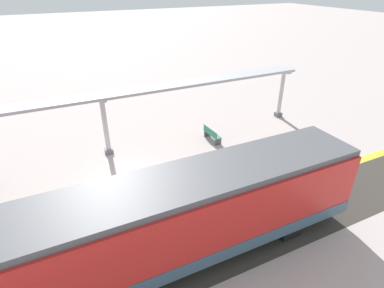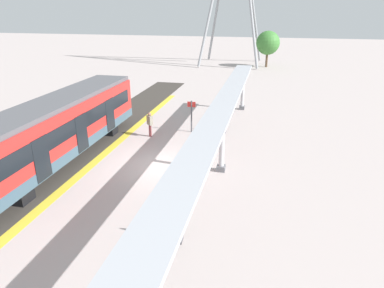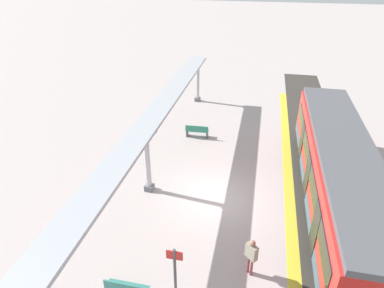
{
  "view_description": "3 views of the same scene",
  "coord_description": "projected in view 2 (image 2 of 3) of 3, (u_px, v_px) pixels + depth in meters",
  "views": [
    {
      "loc": [
        -12.94,
        2.56,
        9.22
      ],
      "look_at": [
        0.41,
        -3.89,
        1.14
      ],
      "focal_mm": 28.94,
      "sensor_mm": 36.0,
      "label": 1
    },
    {
      "loc": [
        5.58,
        -16.52,
        8.06
      ],
      "look_at": [
        1.73,
        0.61,
        1.17
      ],
      "focal_mm": 32.84,
      "sensor_mm": 36.0,
      "label": 2
    },
    {
      "loc": [
        -1.67,
        13.27,
        10.41
      ],
      "look_at": [
        1.82,
        -2.88,
        1.26
      ],
      "focal_mm": 31.42,
      "sensor_mm": 36.0,
      "label": 3
    }
  ],
  "objects": [
    {
      "name": "trackbed",
      "position": [
        68.0,
        157.0,
        20.2
      ],
      "size": [
        3.2,
        43.49,
        0.01
      ],
      "primitive_type": "cube",
      "color": "#38332D",
      "rests_on": "ground"
    },
    {
      "name": "canopy_beam",
      "position": [
        223.0,
        107.0,
        17.01
      ],
      "size": [
        1.2,
        25.52,
        0.16
      ],
      "primitive_type": "cube",
      "color": "#A8AAB2",
      "rests_on": "canopy_pillar_nearest"
    },
    {
      "name": "canopy_pillar_third",
      "position": [
        243.0,
        89.0,
        28.88
      ],
      "size": [
        1.1,
        0.44,
        3.45
      ],
      "color": "slate",
      "rests_on": "ground"
    },
    {
      "name": "bench_mid_platform",
      "position": [
        216.0,
        125.0,
        24.16
      ],
      "size": [
        1.5,
        0.44,
        0.86
      ],
      "color": "#367C73",
      "rests_on": "ground"
    },
    {
      "name": "train_near_carriage",
      "position": [
        60.0,
        129.0,
        19.16
      ],
      "size": [
        2.65,
        14.21,
        3.48
      ],
      "color": "red",
      "rests_on": "ground"
    },
    {
      "name": "tree_left_background",
      "position": [
        268.0,
        43.0,
        49.06
      ],
      "size": [
        3.28,
        3.28,
        4.98
      ],
      "color": "brown",
      "rests_on": "ground"
    },
    {
      "name": "passenger_waiting_near_edge",
      "position": [
        150.0,
        122.0,
        23.0
      ],
      "size": [
        0.49,
        0.48,
        1.65
      ],
      "color": "brown",
      "rests_on": "ground"
    },
    {
      "name": "tactile_edge_strip",
      "position": [
        98.0,
        159.0,
        19.82
      ],
      "size": [
        0.52,
        31.49,
        0.01
      ],
      "primitive_type": "cube",
      "color": "gold",
      "rests_on": "ground"
    },
    {
      "name": "ground_plane",
      "position": [
        159.0,
        165.0,
        19.09
      ],
      "size": [
        176.0,
        176.0,
        0.0
      ],
      "primitive_type": "plane",
      "color": "#B1A39F"
    },
    {
      "name": "bench_near_end",
      "position": [
        164.0,
        228.0,
        12.93
      ],
      "size": [
        1.52,
        0.51,
        0.86
      ],
      "color": "#2C7E66",
      "rests_on": "ground"
    },
    {
      "name": "trash_bin",
      "position": [
        224.0,
        107.0,
        28.45
      ],
      "size": [
        0.48,
        0.48,
        0.93
      ],
      "primitive_type": "cylinder",
      "color": "#222C35",
      "rests_on": "ground"
    },
    {
      "name": "canopy_pillar_second",
      "position": [
        222.0,
        140.0,
        17.84
      ],
      "size": [
        1.1,
        0.44,
        3.45
      ],
      "color": "slate",
      "rests_on": "ground"
    },
    {
      "name": "platform_info_sign",
      "position": [
        191.0,
        113.0,
        23.74
      ],
      "size": [
        0.56,
        0.1,
        2.2
      ],
      "color": "#4C4C51",
      "rests_on": "ground"
    }
  ]
}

